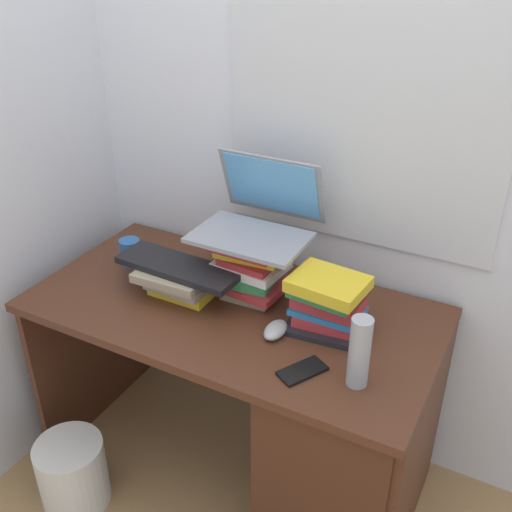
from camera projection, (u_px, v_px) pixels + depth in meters
name	position (u px, v px, depth m)	size (l,w,h in m)	color
ground_plane	(236.00, 464.00, 2.28)	(6.00, 6.00, 0.00)	#9E7A4C
wall_back	(288.00, 101.00, 1.93)	(6.00, 0.06, 2.60)	silver
wall_left	(25.00, 99.00, 1.96)	(0.05, 6.00, 2.60)	silver
desk	(319.00, 421.00, 1.93)	(1.32, 0.67, 0.73)	#4C2819
book_stack_tall	(250.00, 267.00, 1.93)	(0.24, 0.20, 0.21)	gray
book_stack_keyboard_riser	(180.00, 281.00, 1.96)	(0.24, 0.20, 0.10)	yellow
book_stack_side	(328.00, 302.00, 1.78)	(0.25, 0.20, 0.18)	black
laptop	(259.00, 215.00, 1.91)	(0.36, 0.32, 0.24)	gray
keyboard	(178.00, 267.00, 1.93)	(0.42, 0.14, 0.02)	black
computer_mouse	(276.00, 330.00, 1.78)	(0.06, 0.10, 0.04)	#A5A8AD
mug	(131.00, 252.00, 2.13)	(0.11, 0.07, 0.10)	#265999
water_bottle	(359.00, 352.00, 1.55)	(0.06, 0.06, 0.21)	#999EA5
cell_phone	(302.00, 371.00, 1.64)	(0.07, 0.14, 0.01)	black
wastebasket	(73.00, 473.00, 2.08)	(0.24, 0.24, 0.26)	silver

